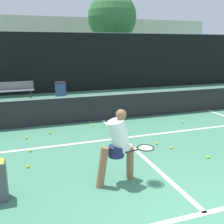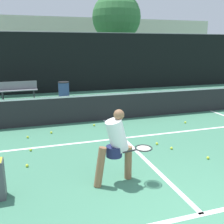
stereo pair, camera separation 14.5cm
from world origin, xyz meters
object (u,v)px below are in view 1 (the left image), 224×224
at_px(courtside_bench, 15,90).
at_px(trash_bin, 61,90).
at_px(player_practicing, 119,144).
at_px(parked_car, 47,76).

distance_m(courtside_bench, trash_bin, 2.22).
relative_size(player_practicing, parked_car, 0.37).
distance_m(trash_bin, parked_car, 4.39).
bearing_deg(parked_car, player_practicing, -89.43).
xyz_separation_m(player_practicing, trash_bin, (0.15, 8.87, -0.38)).
xyz_separation_m(player_practicing, parked_car, (-0.13, 13.25, -0.13)).
distance_m(player_practicing, parked_car, 13.25).
xyz_separation_m(player_practicing, courtside_bench, (-2.04, 9.18, -0.30)).
relative_size(player_practicing, courtside_bench, 0.79).
bearing_deg(courtside_bench, trash_bin, -11.32).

